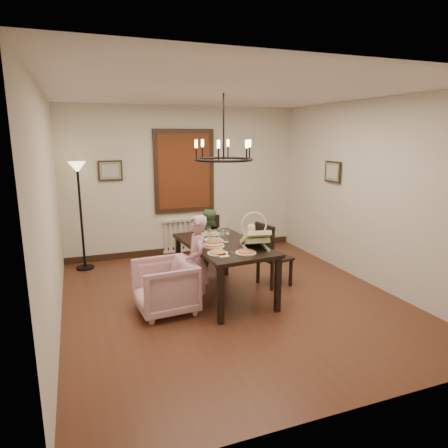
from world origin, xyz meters
TOP-DOWN VIEW (x-y plane):
  - room_shell at (0.00, 0.37)m, footprint 4.51×5.00m
  - dining_table at (-0.06, 0.18)m, footprint 1.08×1.75m
  - chair_far at (0.11, 1.38)m, footprint 0.51×0.51m
  - chair_right at (0.83, 0.32)m, footprint 0.51×0.51m
  - armchair at (-0.96, -0.04)m, footprint 0.81×0.79m
  - elderly_woman at (-0.53, -0.07)m, footprint 0.30×0.41m
  - seated_man at (-0.05, 0.93)m, footprint 0.54×0.47m
  - baby_bouncer at (0.24, -0.21)m, footprint 0.47×0.58m
  - salad_bowl at (-0.20, 0.19)m, footprint 0.30×0.30m
  - pizza_platter at (-0.25, 0.08)m, footprint 0.30×0.30m
  - drinking_glass at (-0.01, 0.37)m, footprint 0.08×0.08m
  - window_blinds at (0.00, 2.46)m, footprint 1.00×0.03m
  - radiator at (0.00, 2.48)m, footprint 0.92×0.12m
  - picture_back at (-1.35, 2.47)m, footprint 0.42×0.03m
  - picture_right at (2.21, 0.90)m, footprint 0.03×0.42m
  - floor_lamp at (-1.90, 2.15)m, footprint 0.30×0.30m
  - chandelier at (-0.06, 0.18)m, footprint 0.80×0.80m

SIDE VIEW (x-z plane):
  - armchair at x=-0.96m, z-range 0.00..0.68m
  - radiator at x=0.00m, z-range 0.04..0.66m
  - chair_far at x=0.11m, z-range 0.00..0.93m
  - seated_man at x=-0.05m, z-range 0.00..0.94m
  - chair_right at x=0.83m, z-range 0.00..0.99m
  - elderly_woman at x=-0.53m, z-range 0.00..1.05m
  - dining_table at x=-0.06m, z-range 0.31..1.09m
  - pizza_platter at x=-0.25m, z-range 0.78..0.82m
  - salad_bowl at x=-0.20m, z-range 0.78..0.86m
  - drinking_glass at x=-0.01m, z-range 0.78..0.93m
  - floor_lamp at x=-1.90m, z-range 0.00..1.80m
  - baby_bouncer at x=0.24m, z-range 0.78..1.12m
  - room_shell at x=0.00m, z-range -0.01..2.80m
  - window_blinds at x=0.00m, z-range 0.90..2.30m
  - picture_back at x=-1.35m, z-range 1.47..1.83m
  - picture_right at x=2.21m, z-range 1.47..1.83m
  - chandelier at x=-0.06m, z-range 1.93..1.97m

